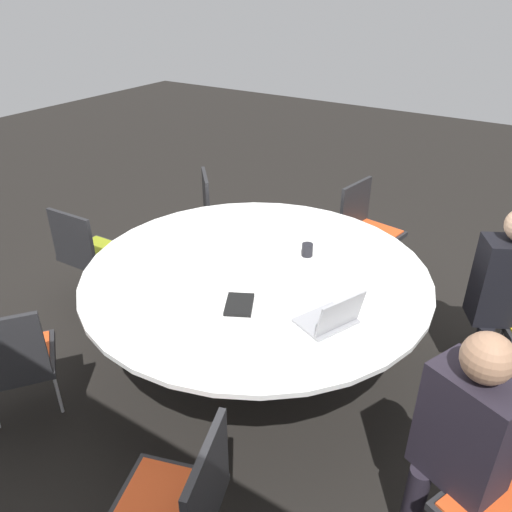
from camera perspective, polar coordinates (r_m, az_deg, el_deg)
name	(u,v)px	position (r m, az deg, el deg)	size (l,w,h in m)	color
ground_plane	(256,363)	(3.57, 0.00, -12.15)	(16.00, 16.00, 0.00)	black
conference_table	(256,282)	(3.17, 0.00, -3.03)	(2.16, 2.16, 0.76)	#333333
chair_2	(366,225)	(4.32, 12.51, 3.49)	(0.49, 0.50, 0.88)	#262628
chair_3	(221,210)	(4.51, -4.04, 5.23)	(0.61, 0.61, 0.88)	#262628
chair_4	(89,249)	(4.04, -18.60, 0.74)	(0.45, 0.43, 0.88)	#262628
chair_5	(10,359)	(3.10, -26.28, -10.49)	(0.60, 0.60, 0.88)	#262628
chair_6	(179,503)	(2.23, -8.83, -26.13)	(0.54, 0.55, 0.88)	#262628
person_0	(463,437)	(2.32, 22.56, -18.53)	(0.42, 0.35, 1.23)	#231E28
person_1	(506,287)	(3.38, 26.71, -3.19)	(0.42, 0.36, 1.23)	black
laptop	(332,318)	(2.64, 8.65, -7.02)	(0.33, 0.36, 0.21)	#99999E
spiral_notebook	(239,304)	(2.79, -1.92, -5.55)	(0.23, 0.26, 0.02)	black
coffee_cup	(307,250)	(3.28, 5.88, 0.71)	(0.07, 0.07, 0.09)	black
handbag	(185,246)	(4.76, -8.14, 1.11)	(0.36, 0.16, 0.28)	#513319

